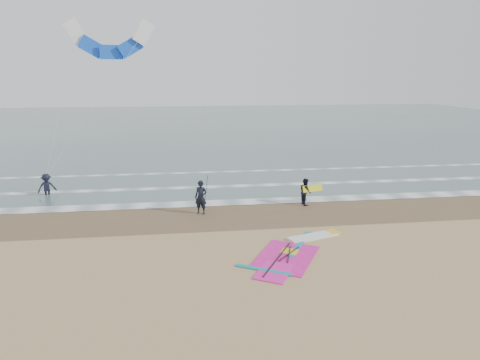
{
  "coord_description": "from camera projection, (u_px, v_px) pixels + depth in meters",
  "views": [
    {
      "loc": [
        -3.79,
        -16.24,
        7.53
      ],
      "look_at": [
        -0.99,
        5.0,
        2.2
      ],
      "focal_mm": 32.0,
      "sensor_mm": 36.0,
      "label": 1
    }
  ],
  "objects": [
    {
      "name": "person_standing",
      "position": [
        201.0,
        197.0,
        23.44
      ],
      "size": [
        0.81,
        0.69,
        1.89
      ],
      "primitive_type": "imported",
      "rotation": [
        0.0,
        0.0,
        -0.42
      ],
      "color": "black",
      "rests_on": "ground"
    },
    {
      "name": "ground",
      "position": [
        279.0,
        259.0,
        17.93
      ],
      "size": [
        120.0,
        120.0,
        0.0
      ],
      "primitive_type": "plane",
      "color": "tan",
      "rests_on": "ground"
    },
    {
      "name": "held_pole",
      "position": [
        206.0,
        189.0,
        23.38
      ],
      "size": [
        0.17,
        0.86,
        1.82
      ],
      "color": "black",
      "rests_on": "ground"
    },
    {
      "name": "person_wading",
      "position": [
        46.0,
        182.0,
        27.09
      ],
      "size": [
        1.3,
        1.08,
        1.75
      ],
      "primitive_type": "imported",
      "rotation": [
        0.0,
        0.0,
        0.45
      ],
      "color": "black",
      "rests_on": "ground"
    },
    {
      "name": "foam_waterline",
      "position": [
        244.0,
        192.0,
        27.96
      ],
      "size": [
        120.0,
        9.15,
        0.02
      ],
      "color": "white",
      "rests_on": "ground"
    },
    {
      "name": "carried_kiteboard",
      "position": [
        313.0,
        188.0,
        25.07
      ],
      "size": [
        1.3,
        0.51,
        0.39
      ],
      "color": "yellow",
      "rests_on": "ground"
    },
    {
      "name": "wet_sand_band",
      "position": [
        255.0,
        213.0,
        23.7
      ],
      "size": [
        120.0,
        5.0,
        0.01
      ],
      "primitive_type": "cube",
      "color": "brown",
      "rests_on": "ground"
    },
    {
      "name": "surf_kite",
      "position": [
        110.0,
        42.0,
        28.39
      ],
      "size": [
        7.08,
        3.29,
        9.94
      ],
      "color": "white",
      "rests_on": "ground"
    },
    {
      "name": "windsurf_rig",
      "position": [
        295.0,
        251.0,
        18.59
      ],
      "size": [
        5.43,
        5.14,
        0.13
      ],
      "color": "white",
      "rests_on": "ground"
    },
    {
      "name": "person_walking",
      "position": [
        305.0,
        192.0,
        25.17
      ],
      "size": [
        0.69,
        0.84,
        1.59
      ],
      "primitive_type": "imported",
      "rotation": [
        0.0,
        0.0,
        1.69
      ],
      "color": "black",
      "rests_on": "ground"
    },
    {
      "name": "sea_water",
      "position": [
        209.0,
        125.0,
        64.1
      ],
      "size": [
        120.0,
        80.0,
        0.02
      ],
      "primitive_type": "cube",
      "color": "#47605E",
      "rests_on": "ground"
    }
  ]
}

